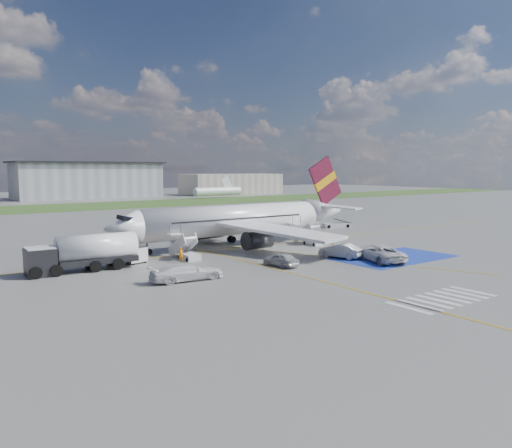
% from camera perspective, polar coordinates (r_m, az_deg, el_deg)
% --- Properties ---
extents(ground, '(400.00, 400.00, 0.00)m').
position_cam_1_polar(ground, '(54.34, 5.55, -4.32)').
color(ground, '#60605E').
rests_on(ground, ground).
extents(grass_strip, '(400.00, 30.00, 0.01)m').
position_cam_1_polar(grass_strip, '(139.79, -21.34, 1.78)').
color(grass_strip, '#2D4C1E').
rests_on(grass_strip, ground).
extents(taxiway_line_main, '(120.00, 0.20, 0.01)m').
position_cam_1_polar(taxiway_line_main, '(63.65, -1.66, -2.73)').
color(taxiway_line_main, gold).
rests_on(taxiway_line_main, ground).
extents(taxiway_line_cross, '(0.20, 60.00, 0.01)m').
position_cam_1_polar(taxiway_line_cross, '(43.88, 9.39, -6.94)').
color(taxiway_line_cross, gold).
rests_on(taxiway_line_cross, ground).
extents(taxiway_line_diag, '(20.71, 56.45, 0.01)m').
position_cam_1_polar(taxiway_line_diag, '(63.65, -1.66, -2.73)').
color(taxiway_line_diag, gold).
rests_on(taxiway_line_diag, ground).
extents(staging_box, '(14.00, 8.00, 0.01)m').
position_cam_1_polar(staging_box, '(58.84, 15.48, -3.70)').
color(staging_box, '#1B36A4').
rests_on(staging_box, ground).
extents(crosswalk, '(9.00, 4.00, 0.01)m').
position_cam_1_polar(crosswalk, '(41.45, 20.56, -8.05)').
color(crosswalk, silver).
rests_on(crosswalk, ground).
extents(terminal_centre, '(48.00, 18.00, 12.00)m').
position_cam_1_polar(terminal_centre, '(183.48, -18.60, 4.73)').
color(terminal_centre, gray).
rests_on(terminal_centre, ground).
extents(terminal_east, '(40.00, 16.00, 8.00)m').
position_cam_1_polar(terminal_east, '(201.07, -2.80, 4.59)').
color(terminal_east, gray).
rests_on(terminal_east, ground).
extents(airliner, '(36.81, 32.95, 11.92)m').
position_cam_1_polar(airliner, '(65.70, -1.58, 0.54)').
color(airliner, white).
rests_on(airliner, ground).
extents(airstairs_fwd, '(1.90, 5.20, 3.60)m').
position_cam_1_polar(airstairs_fwd, '(55.88, -7.80, -3.41)').
color(airstairs_fwd, white).
rests_on(airstairs_fwd, ground).
extents(airstairs_aft, '(1.90, 5.20, 3.60)m').
position_cam_1_polar(airstairs_aft, '(66.57, 6.35, -1.83)').
color(airstairs_aft, white).
rests_on(airstairs_aft, ground).
extents(fuel_tanker, '(10.54, 3.25, 3.56)m').
position_cam_1_polar(fuel_tanker, '(51.94, -19.09, -3.46)').
color(fuel_tanker, black).
rests_on(fuel_tanker, ground).
extents(gpu_cart, '(2.39, 1.81, 1.79)m').
position_cam_1_polar(gpu_cart, '(54.71, -13.54, -3.54)').
color(gpu_cart, white).
rests_on(gpu_cart, ground).
extents(belt_loader, '(5.34, 3.15, 1.54)m').
position_cam_1_polar(belt_loader, '(86.52, 9.19, -0.15)').
color(belt_loader, white).
rests_on(belt_loader, ground).
extents(car_silver_a, '(1.98, 4.27, 1.42)m').
position_cam_1_polar(car_silver_a, '(51.64, 2.85, -4.06)').
color(car_silver_a, '#AFB1B7').
rests_on(car_silver_a, ground).
extents(car_silver_b, '(3.09, 5.18, 1.61)m').
position_cam_1_polar(car_silver_b, '(57.12, 9.64, -3.04)').
color(car_silver_b, '#A5A8AC').
rests_on(car_silver_b, ground).
extents(van_white_a, '(4.95, 6.89, 2.35)m').
position_cam_1_polar(van_white_a, '(56.54, 13.73, -2.85)').
color(van_white_a, silver).
rests_on(van_white_a, ground).
extents(van_white_b, '(5.30, 2.54, 2.01)m').
position_cam_1_polar(van_white_b, '(45.44, -7.90, -5.17)').
color(van_white_b, silver).
rests_on(van_white_b, ground).
extents(crew_fwd, '(0.62, 0.44, 1.60)m').
position_cam_1_polar(crew_fwd, '(54.37, -8.57, -3.50)').
color(crew_fwd, orange).
rests_on(crew_fwd, ground).
extents(crew_nose, '(1.01, 1.10, 1.81)m').
position_cam_1_polar(crew_nose, '(56.82, -13.41, -3.07)').
color(crew_nose, orange).
rests_on(crew_nose, ground).
extents(crew_aft, '(0.63, 1.04, 1.65)m').
position_cam_1_polar(crew_aft, '(64.54, 8.80, -1.94)').
color(crew_aft, orange).
rests_on(crew_aft, ground).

